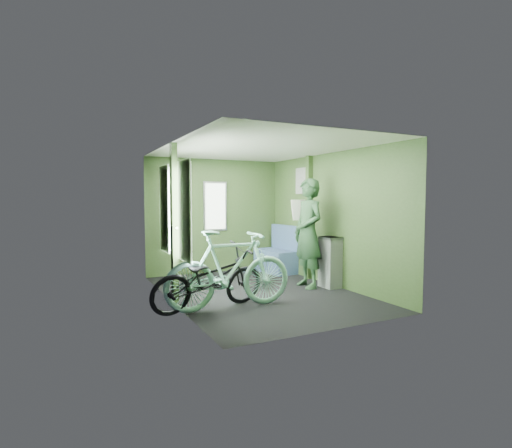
{
  "coord_description": "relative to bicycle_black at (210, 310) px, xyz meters",
  "views": [
    {
      "loc": [
        -2.84,
        -5.65,
        1.52
      ],
      "look_at": [
        0.0,
        0.1,
        1.1
      ],
      "focal_mm": 28.0,
      "sensor_mm": 36.0,
      "label": 1
    }
  ],
  "objects": [
    {
      "name": "room",
      "position": [
        1.01,
        0.66,
        1.44
      ],
      "size": [
        4.0,
        4.02,
        2.31
      ],
      "color": "black",
      "rests_on": "ground"
    },
    {
      "name": "bicycle_black",
      "position": [
        0.0,
        0.0,
        0.0
      ],
      "size": [
        1.76,
        0.99,
        0.98
      ],
      "primitive_type": "imported",
      "rotation": [
        0.0,
        -0.21,
        1.72
      ],
      "color": "black",
      "rests_on": "ground"
    },
    {
      "name": "bench_seat",
      "position": [
        2.19,
        2.07,
        0.28
      ],
      "size": [
        0.6,
        0.96,
        0.96
      ],
      "rotation": [
        0.0,
        0.0,
        0.11
      ],
      "color": "navy",
      "rests_on": "ground"
    },
    {
      "name": "waste_box",
      "position": [
        2.31,
        0.43,
        0.43
      ],
      "size": [
        0.25,
        0.36,
        0.86
      ],
      "primitive_type": "cube",
      "color": "slate",
      "rests_on": "ground"
    },
    {
      "name": "passenger",
      "position": [
        1.98,
        0.61,
        0.93
      ],
      "size": [
        0.46,
        0.7,
        1.85
      ],
      "rotation": [
        0.0,
        0.0,
        -1.6
      ],
      "color": "#294C2C",
      "rests_on": "ground"
    },
    {
      "name": "bicycle_mint",
      "position": [
        0.27,
        -0.05,
        0.0
      ],
      "size": [
        1.83,
        0.61,
        1.11
      ],
      "primitive_type": "imported",
      "rotation": [
        0.0,
        -0.04,
        1.54
      ],
      "color": "#9CE8D2",
      "rests_on": "ground"
    }
  ]
}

